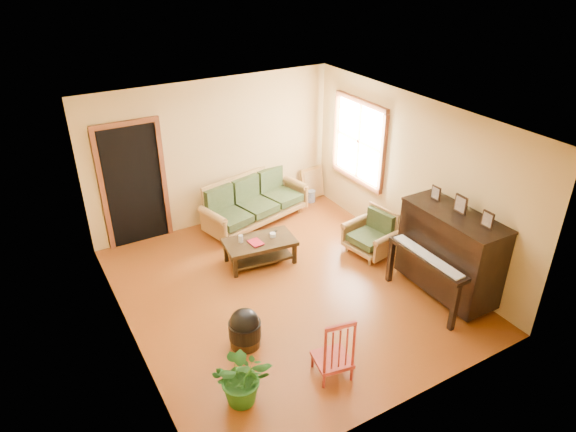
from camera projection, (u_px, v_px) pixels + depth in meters
floor at (286, 289)px, 7.63m from camera, size 5.00×5.00×0.00m
doorway at (134, 186)px, 8.39m from camera, size 1.08×0.16×2.05m
window at (359, 141)px, 8.89m from camera, size 0.12×1.36×1.46m
sofa at (256, 201)px, 9.23m from camera, size 2.15×1.30×0.86m
coffee_table at (260, 251)px, 8.17m from camera, size 1.17×0.73×0.40m
armchair at (370, 234)px, 8.33m from camera, size 0.82×0.85×0.74m
piano at (449, 255)px, 7.24m from camera, size 0.89×1.50×1.32m
footstool at (245, 332)px, 6.50m from camera, size 0.49×0.49×0.40m
red_chair at (333, 345)px, 5.94m from camera, size 0.49×0.52×0.88m
leaning_frame at (312, 183)px, 10.17m from camera, size 0.51×0.15×0.67m
ceramic_crock at (311, 196)px, 10.13m from camera, size 0.24×0.24×0.23m
potted_plant at (243, 376)px, 5.62m from camera, size 0.83×0.79×0.72m
book at (251, 244)px, 7.95m from camera, size 0.20×0.26×0.02m
candle at (241, 239)px, 8.00m from camera, size 0.07×0.07×0.12m
glass_jar at (273, 235)px, 8.17m from camera, size 0.11×0.11×0.06m
remote at (273, 232)px, 8.29m from camera, size 0.17×0.10×0.02m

